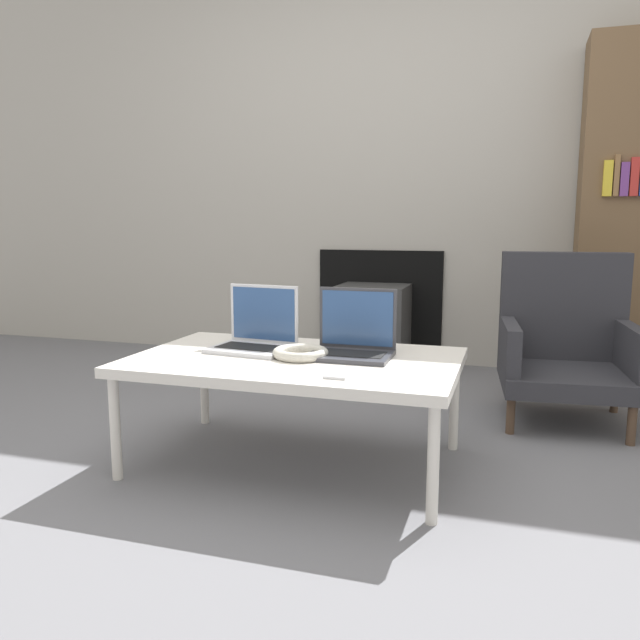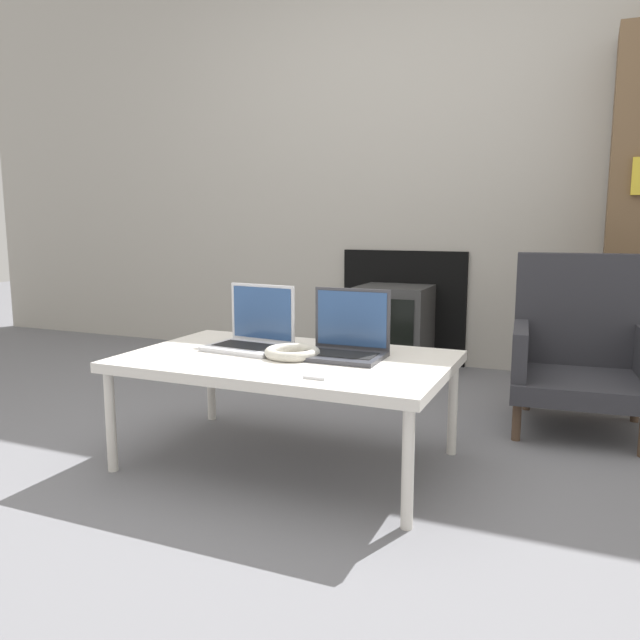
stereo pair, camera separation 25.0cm
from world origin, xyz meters
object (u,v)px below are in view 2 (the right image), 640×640
at_px(tv, 394,327).
at_px(armchair, 581,346).
at_px(laptop_right, 346,341).
at_px(headphones, 292,352).
at_px(laptop_left, 253,334).
at_px(phone, 322,374).

bearing_deg(tv, armchair, -33.80).
bearing_deg(laptop_right, headphones, -151.59).
relative_size(laptop_left, laptop_right, 1.07).
bearing_deg(armchair, laptop_left, -150.02).
height_order(laptop_left, headphones, laptop_left).
relative_size(laptop_left, tv, 0.62).
height_order(headphones, armchair, armchair).
relative_size(phone, armchair, 0.17).
bearing_deg(tv, headphones, -86.58).
bearing_deg(armchair, headphones, -141.37).
xyz_separation_m(headphones, armchair, (0.95, 0.91, -0.07)).
distance_m(headphones, phone, 0.29).
bearing_deg(tv, phone, -80.67).
distance_m(headphones, armchair, 1.32).
xyz_separation_m(phone, armchair, (0.75, 1.11, -0.05)).
xyz_separation_m(headphones, tv, (-0.10, 1.61, -0.17)).
distance_m(tv, armchair, 1.26).
height_order(laptop_right, phone, laptop_right).
distance_m(laptop_right, headphones, 0.20).
distance_m(laptop_left, headphones, 0.23).
height_order(tv, armchair, armchair).
bearing_deg(tv, laptop_right, -80.06).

